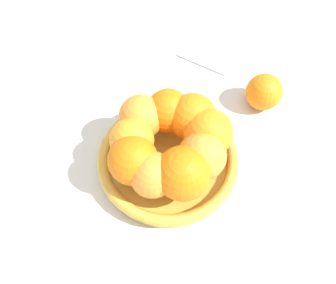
# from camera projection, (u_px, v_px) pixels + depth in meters

# --- Properties ---
(ground_plane) EXTENTS (4.00, 4.00, 0.00)m
(ground_plane) POSITION_uv_depth(u_px,v_px,m) (168.00, 164.00, 0.56)
(ground_plane) COLOR beige
(fruit_bowl) EXTENTS (0.23, 0.23, 0.03)m
(fruit_bowl) POSITION_uv_depth(u_px,v_px,m) (168.00, 159.00, 0.54)
(fruit_bowl) COLOR gold
(fruit_bowl) RESTS_ON ground_plane
(orange_pile) EXTENTS (0.19, 0.19, 0.08)m
(orange_pile) POSITION_uv_depth(u_px,v_px,m) (171.00, 141.00, 0.50)
(orange_pile) COLOR orange
(orange_pile) RESTS_ON fruit_bowl
(stray_orange) EXTENTS (0.07, 0.07, 0.07)m
(stray_orange) POSITION_uv_depth(u_px,v_px,m) (264.00, 92.00, 0.60)
(stray_orange) COLOR orange
(stray_orange) RESTS_ON ground_plane
(napkin_folded) EXTENTS (0.15, 0.15, 0.01)m
(napkin_folded) POSITION_uv_depth(u_px,v_px,m) (212.00, 49.00, 0.71)
(napkin_folded) COLOR silver
(napkin_folded) RESTS_ON ground_plane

